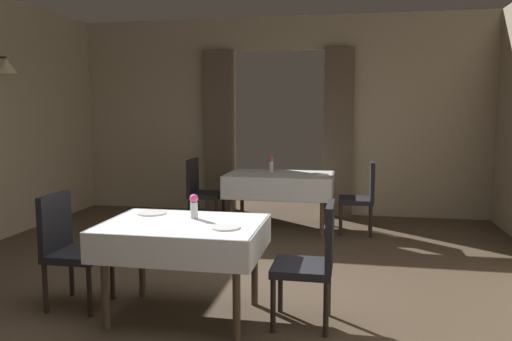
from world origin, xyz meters
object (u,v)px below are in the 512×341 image
Objects in this scene: dining_table_far at (280,181)px; plate_mid_b at (152,213)px; chair_far_left at (201,189)px; chair_far_right at (362,194)px; plate_far_b at (320,174)px; chair_mid_right at (313,258)px; chair_mid_left at (69,244)px; dining_table_mid at (183,235)px; flower_vase_far at (271,164)px; flower_vase_mid at (194,205)px; plate_mid_c at (225,227)px.

plate_mid_b is (-0.68, -2.79, 0.11)m from dining_table_far.
chair_far_left reaches higher than plate_mid_b.
dining_table_far is 1.53× the size of chair_far_left.
chair_far_right is 2.19m from chair_far_left.
plate_mid_b is 3.05m from plate_far_b.
chair_mid_left is (-1.99, 0.01, 0.00)m from chair_mid_right.
chair_mid_right reaches higher than dining_table_far.
dining_table_mid is 0.46m from plate_mid_b.
dining_table_mid is at bearing -95.90° from dining_table_far.
flower_vase_far is (-1.24, 0.26, 0.35)m from chair_far_right.
flower_vase_mid reaches higher than chair_mid_right.
flower_vase_far reaches higher than dining_table_mid.
chair_mid_right is at bearing 13.23° from plate_mid_c.
chair_far_left is at bearing -167.40° from flower_vase_far.
chair_mid_right is 3.04m from plate_far_b.
chair_mid_right and chair_mid_left have the same top height.
plate_far_b is (1.85, 3.02, 0.24)m from chair_mid_left.
chair_far_left is 4.77× the size of flower_vase_mid.
chair_mid_right is 1.99m from chair_mid_left.
chair_far_right is (2.41, 2.91, 0.00)m from chair_mid_left.
flower_vase_mid is 0.88× the size of plate_far_b.
chair_mid_left is 4.77× the size of flower_vase_mid.
chair_mid_left is 1.09m from flower_vase_mid.
flower_vase_far is at bearing 167.96° from chair_far_right.
dining_table_mid is at bearing -75.42° from chair_far_left.
chair_mid_right is 1.00× the size of chair_far_left.
flower_vase_far is at bearing 12.60° from chair_far_left.
plate_far_b is at bearing 1.28° from dining_table_far.
chair_mid_right is 2.95m from chair_far_right.
chair_mid_right is 1.00× the size of chair_mid_left.
dining_table_far is 2.87m from plate_mid_b.
flower_vase_mid is at bearing -95.48° from dining_table_far.
dining_table_mid is at bearing -103.59° from flower_vase_mid.
chair_mid_right is at bearing -9.49° from plate_mid_b.
dining_table_mid is 0.26m from flower_vase_mid.
chair_mid_right reaches higher than plate_mid_c.
plate_mid_c is (0.05, -3.16, 0.11)m from dining_table_far.
chair_far_right is (1.10, -0.09, -0.13)m from dining_table_far.
flower_vase_far is (0.95, 0.21, 0.35)m from chair_far_left.
dining_table_mid is at bearing 162.31° from plate_mid_c.
dining_table_far is 5.95× the size of plate_mid_b.
flower_vase_mid is 0.43m from plate_mid_c.
plate_far_b is at bearing 92.66° from chair_mid_right.
dining_table_far is 6.42× the size of plate_mid_c.
flower_vase_far is 0.95× the size of plate_far_b.
plate_mid_c is at bearing -6.60° from chair_mid_left.
flower_vase_far is 0.71m from plate_far_b.
flower_vase_mid reaches higher than dining_table_far.
chair_mid_left is at bearing -94.12° from chair_far_left.
flower_vase_far is at bearing 86.95° from dining_table_mid.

